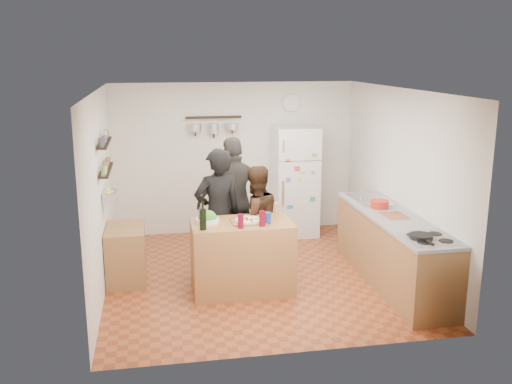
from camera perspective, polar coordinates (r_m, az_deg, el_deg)
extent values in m
plane|color=brown|center=(7.86, 0.13, -8.35)|extent=(4.20, 4.20, 0.00)
plane|color=white|center=(7.30, 0.14, 10.17)|extent=(4.20, 4.20, 0.00)
plane|color=silver|center=(9.51, -2.16, 3.38)|extent=(4.00, 0.00, 4.00)
plane|color=silver|center=(7.39, -15.29, -0.08)|extent=(0.00, 4.20, 4.20)
plane|color=silver|center=(8.08, 14.23, 1.12)|extent=(0.00, 4.20, 4.20)
cube|color=#975A37|center=(7.23, -1.41, -6.49)|extent=(1.25, 0.72, 0.91)
cube|color=brown|center=(7.08, -0.77, -2.96)|extent=(0.42, 0.34, 0.02)
cylinder|color=beige|center=(7.07, -0.77, -2.82)|extent=(0.34, 0.34, 0.02)
cylinder|color=white|center=(7.08, -4.86, -2.86)|extent=(0.29, 0.29, 0.06)
cylinder|color=black|center=(6.78, -5.33, -2.75)|extent=(0.08, 0.08, 0.25)
cylinder|color=#57071F|center=(6.83, -1.54, -2.92)|extent=(0.07, 0.07, 0.17)
cylinder|color=#5C0719|center=(6.91, 0.63, -2.65)|extent=(0.08, 0.08, 0.19)
cylinder|color=#9F7242|center=(7.19, 2.05, -2.06)|extent=(0.06, 0.06, 0.18)
cylinder|color=navy|center=(7.00, 1.14, -2.62)|extent=(0.09, 0.09, 0.14)
imported|color=black|center=(7.55, -3.84, -2.21)|extent=(0.72, 0.56, 1.77)
imported|color=black|center=(7.66, -0.07, -2.94)|extent=(0.87, 0.76, 1.51)
imported|color=#2C2A27|center=(8.01, -2.16, -0.98)|extent=(1.13, 0.59, 1.84)
cube|color=#9E7042|center=(7.69, 13.52, -5.67)|extent=(0.63, 2.63, 0.90)
cube|color=white|center=(6.73, 16.96, -4.54)|extent=(0.60, 0.62, 0.02)
cylinder|color=black|center=(6.69, 16.17, -4.29)|extent=(0.26, 0.26, 0.05)
cube|color=silver|center=(8.30, 11.37, -0.76)|extent=(0.50, 0.80, 0.03)
cube|color=brown|center=(7.54, 13.75, -2.39)|extent=(0.30, 0.40, 0.02)
cylinder|color=red|center=(7.86, 12.26, -1.20)|extent=(0.25, 0.25, 0.10)
cube|color=white|center=(9.42, 3.89, 1.09)|extent=(0.70, 0.68, 1.80)
cylinder|color=silver|center=(9.55, 3.53, 8.86)|extent=(0.30, 0.03, 0.30)
cube|color=black|center=(7.53, -14.76, 2.15)|extent=(0.12, 1.00, 0.02)
cube|color=black|center=(7.47, -14.92, 4.78)|extent=(0.12, 1.00, 0.02)
cube|color=silver|center=(7.60, -14.37, -0.43)|extent=(0.18, 0.35, 0.14)
cube|color=#986D40|center=(7.78, -12.87, -6.06)|extent=(0.50, 0.80, 0.73)
cube|color=black|center=(9.27, -4.27, 7.46)|extent=(0.90, 0.04, 0.04)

